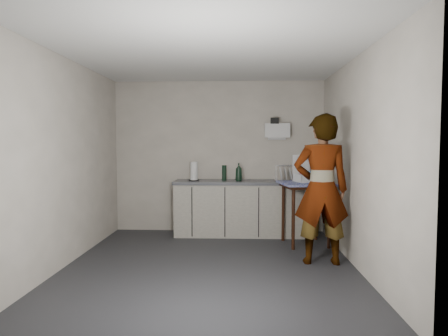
{
  "coord_description": "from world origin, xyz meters",
  "views": [
    {
      "loc": [
        0.37,
        -4.92,
        1.53
      ],
      "look_at": [
        0.16,
        0.45,
        1.2
      ],
      "focal_mm": 32.0,
      "sensor_mm": 36.0,
      "label": 1
    }
  ],
  "objects_px": {
    "standing_man": "(321,189)",
    "bakery_box": "(305,176)",
    "side_table": "(306,190)",
    "soap_bottle": "(239,172)",
    "dark_bottle": "(224,173)",
    "kitchen_counter": "(242,209)",
    "dish_rack": "(286,177)",
    "paper_towel": "(194,172)",
    "soda_can": "(238,177)"
  },
  "relations": [
    {
      "from": "standing_man",
      "to": "bakery_box",
      "type": "distance_m",
      "value": 1.05
    },
    {
      "from": "side_table",
      "to": "soap_bottle",
      "type": "bearing_deg",
      "value": 143.9
    },
    {
      "from": "dark_bottle",
      "to": "bakery_box",
      "type": "relative_size",
      "value": 0.63
    },
    {
      "from": "kitchen_counter",
      "to": "dish_rack",
      "type": "xyz_separation_m",
      "value": [
        0.73,
        -0.05,
        0.54
      ]
    },
    {
      "from": "kitchen_counter",
      "to": "bakery_box",
      "type": "distance_m",
      "value": 1.25
    },
    {
      "from": "soap_bottle",
      "to": "paper_towel",
      "type": "bearing_deg",
      "value": 176.58
    },
    {
      "from": "standing_man",
      "to": "dark_bottle",
      "type": "distance_m",
      "value": 2.03
    },
    {
      "from": "kitchen_counter",
      "to": "soap_bottle",
      "type": "distance_m",
      "value": 0.64
    },
    {
      "from": "side_table",
      "to": "paper_towel",
      "type": "bearing_deg",
      "value": 153.07
    },
    {
      "from": "soap_bottle",
      "to": "dark_bottle",
      "type": "xyz_separation_m",
      "value": [
        -0.24,
        0.1,
        -0.02
      ]
    },
    {
      "from": "dish_rack",
      "to": "standing_man",
      "type": "bearing_deg",
      "value": -79.73
    },
    {
      "from": "bakery_box",
      "to": "paper_towel",
      "type": "bearing_deg",
      "value": 146.47
    },
    {
      "from": "soap_bottle",
      "to": "paper_towel",
      "type": "distance_m",
      "value": 0.74
    },
    {
      "from": "dark_bottle",
      "to": "soap_bottle",
      "type": "bearing_deg",
      "value": -22.67
    },
    {
      "from": "soda_can",
      "to": "paper_towel",
      "type": "height_order",
      "value": "paper_towel"
    },
    {
      "from": "dark_bottle",
      "to": "bakery_box",
      "type": "height_order",
      "value": "bakery_box"
    },
    {
      "from": "kitchen_counter",
      "to": "soap_bottle",
      "type": "bearing_deg",
      "value": -118.33
    },
    {
      "from": "side_table",
      "to": "soap_bottle",
      "type": "relative_size",
      "value": 3.15
    },
    {
      "from": "side_table",
      "to": "dish_rack",
      "type": "xyz_separation_m",
      "value": [
        -0.23,
        0.55,
        0.15
      ]
    },
    {
      "from": "side_table",
      "to": "soda_can",
      "type": "bearing_deg",
      "value": 140.41
    },
    {
      "from": "dark_bottle",
      "to": "bakery_box",
      "type": "bearing_deg",
      "value": -22.43
    },
    {
      "from": "kitchen_counter",
      "to": "bakery_box",
      "type": "height_order",
      "value": "bakery_box"
    },
    {
      "from": "kitchen_counter",
      "to": "soap_bottle",
      "type": "relative_size",
      "value": 7.46
    },
    {
      "from": "dark_bottle",
      "to": "bakery_box",
      "type": "xyz_separation_m",
      "value": [
        1.25,
        -0.52,
        -0.0
      ]
    },
    {
      "from": "soap_bottle",
      "to": "soda_can",
      "type": "height_order",
      "value": "soap_bottle"
    },
    {
      "from": "soap_bottle",
      "to": "dark_bottle",
      "type": "distance_m",
      "value": 0.26
    },
    {
      "from": "kitchen_counter",
      "to": "standing_man",
      "type": "xyz_separation_m",
      "value": [
        1.0,
        -1.55,
        0.52
      ]
    },
    {
      "from": "side_table",
      "to": "soda_can",
      "type": "relative_size",
      "value": 7.39
    },
    {
      "from": "paper_towel",
      "to": "bakery_box",
      "type": "height_order",
      "value": "bakery_box"
    },
    {
      "from": "bakery_box",
      "to": "soap_bottle",
      "type": "bearing_deg",
      "value": 138.81
    },
    {
      "from": "dish_rack",
      "to": "dark_bottle",
      "type": "bearing_deg",
      "value": 176.65
    },
    {
      "from": "soda_can",
      "to": "side_table",
      "type": "bearing_deg",
      "value": -30.09
    },
    {
      "from": "kitchen_counter",
      "to": "side_table",
      "type": "xyz_separation_m",
      "value": [
        0.96,
        -0.6,
        0.4
      ]
    },
    {
      "from": "soda_can",
      "to": "kitchen_counter",
      "type": "bearing_deg",
      "value": 8.11
    },
    {
      "from": "kitchen_counter",
      "to": "dark_bottle",
      "type": "bearing_deg",
      "value": 178.52
    },
    {
      "from": "standing_man",
      "to": "soap_bottle",
      "type": "xyz_separation_m",
      "value": [
        -1.05,
        1.46,
        0.11
      ]
    },
    {
      "from": "paper_towel",
      "to": "dark_bottle",
      "type": "bearing_deg",
      "value": 6.54
    },
    {
      "from": "kitchen_counter",
      "to": "dish_rack",
      "type": "height_order",
      "value": "dish_rack"
    },
    {
      "from": "paper_towel",
      "to": "standing_man",
      "type": "bearing_deg",
      "value": -39.95
    },
    {
      "from": "bakery_box",
      "to": "standing_man",
      "type": "bearing_deg",
      "value": -106.62
    },
    {
      "from": "kitchen_counter",
      "to": "dark_bottle",
      "type": "relative_size",
      "value": 8.74
    },
    {
      "from": "dish_rack",
      "to": "bakery_box",
      "type": "height_order",
      "value": "bakery_box"
    },
    {
      "from": "standing_man",
      "to": "dark_bottle",
      "type": "relative_size",
      "value": 7.41
    },
    {
      "from": "soap_bottle",
      "to": "bakery_box",
      "type": "height_order",
      "value": "bakery_box"
    },
    {
      "from": "side_table",
      "to": "paper_towel",
      "type": "relative_size",
      "value": 3.02
    },
    {
      "from": "dark_bottle",
      "to": "side_table",
      "type": "bearing_deg",
      "value": -25.85
    },
    {
      "from": "soap_bottle",
      "to": "standing_man",
      "type": "bearing_deg",
      "value": -54.21
    },
    {
      "from": "soap_bottle",
      "to": "paper_towel",
      "type": "xyz_separation_m",
      "value": [
        -0.74,
        0.04,
        -0.0
      ]
    },
    {
      "from": "kitchen_counter",
      "to": "bakery_box",
      "type": "bearing_deg",
      "value": -27.98
    },
    {
      "from": "kitchen_counter",
      "to": "side_table",
      "type": "height_order",
      "value": "side_table"
    }
  ]
}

